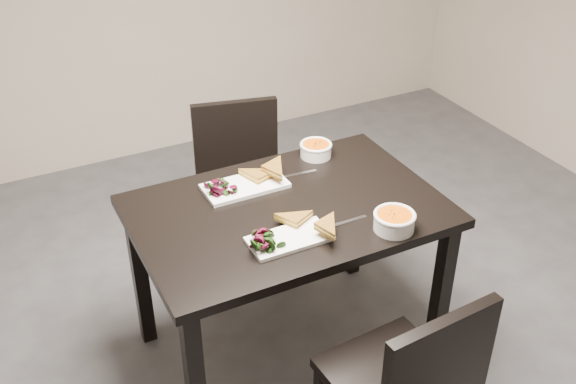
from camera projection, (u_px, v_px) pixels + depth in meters
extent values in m
cube|color=black|center=(288.00, 211.00, 2.65)|extent=(1.20, 0.80, 0.04)
cube|color=black|center=(441.00, 294.00, 2.81)|extent=(0.06, 0.06, 0.71)
cube|color=black|center=(140.00, 276.00, 2.90)|extent=(0.06, 0.06, 0.71)
cube|color=black|center=(355.00, 213.00, 3.32)|extent=(0.06, 0.06, 0.71)
cube|color=black|center=(394.00, 378.00, 2.32)|extent=(0.45, 0.45, 0.04)
cube|color=black|center=(397.00, 370.00, 2.65)|extent=(0.04, 0.04, 0.41)
cube|color=black|center=(439.00, 368.00, 2.07)|extent=(0.42, 0.07, 0.40)
cube|color=black|center=(244.00, 196.00, 3.31)|extent=(0.50, 0.50, 0.04)
cube|color=black|center=(216.00, 260.00, 3.24)|extent=(0.05, 0.05, 0.41)
cube|color=black|center=(289.00, 249.00, 3.32)|extent=(0.05, 0.05, 0.41)
cube|color=black|center=(205.00, 219.00, 3.54)|extent=(0.05, 0.05, 0.41)
cube|color=black|center=(272.00, 210.00, 3.61)|extent=(0.05, 0.05, 0.41)
cube|color=black|center=(235.00, 139.00, 3.35)|extent=(0.42, 0.13, 0.40)
cube|color=white|center=(290.00, 239.00, 2.45)|extent=(0.30, 0.15, 0.02)
cylinder|color=white|center=(394.00, 222.00, 2.50)|extent=(0.15, 0.15, 0.06)
cylinder|color=orange|center=(395.00, 217.00, 2.49)|extent=(0.13, 0.13, 0.02)
torus|color=white|center=(395.00, 215.00, 2.49)|extent=(0.16, 0.16, 0.02)
cube|color=silver|center=(346.00, 222.00, 2.55)|extent=(0.18, 0.02, 0.00)
cube|color=white|center=(245.00, 186.00, 2.76)|extent=(0.34, 0.17, 0.02)
cylinder|color=white|center=(316.00, 151.00, 2.98)|extent=(0.14, 0.14, 0.05)
cylinder|color=orange|center=(316.00, 146.00, 2.96)|extent=(0.12, 0.12, 0.02)
torus|color=white|center=(316.00, 145.00, 2.96)|extent=(0.14, 0.14, 0.01)
cube|color=silver|center=(297.00, 174.00, 2.85)|extent=(0.18, 0.03, 0.00)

